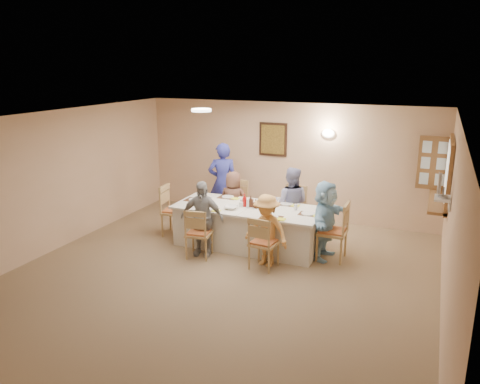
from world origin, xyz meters
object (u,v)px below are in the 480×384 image
at_px(chair_right_end, 332,231).
at_px(chair_front_left, 199,232).
at_px(diner_right_end, 325,220).
at_px(dining_table, 248,226).
at_px(diner_front_right, 267,231).
at_px(diner_back_right, 291,203).
at_px(serving_hatch, 449,173).
at_px(chair_back_right, 292,212).
at_px(chair_front_right, 264,242).
at_px(desk_fan, 442,188).
at_px(chair_back_left, 236,205).
at_px(chair_left_end, 175,210).
at_px(condiment_ketchup, 245,200).
at_px(diner_front_left, 202,218).
at_px(caregiver, 223,182).
at_px(diner_back_left, 233,201).

bearing_deg(chair_right_end, chair_front_left, -69.57).
height_order(chair_right_end, diner_right_end, diner_right_end).
distance_m(dining_table, diner_front_right, 0.94).
bearing_deg(diner_back_right, serving_hatch, 178.40).
xyz_separation_m(chair_back_right, chair_front_right, (0.00, -1.60, -0.04)).
bearing_deg(diner_front_right, desk_fan, 16.95).
bearing_deg(chair_back_left, chair_left_end, -150.58).
bearing_deg(chair_back_left, chair_back_right, -10.68).
height_order(dining_table, chair_left_end, chair_left_end).
distance_m(chair_back_right, chair_front_right, 1.60).
bearing_deg(chair_left_end, chair_front_right, -118.09).
bearing_deg(diner_front_right, diner_right_end, 51.42).
relative_size(chair_right_end, condiment_ketchup, 4.41).
height_order(chair_front_left, diner_right_end, diner_right_end).
bearing_deg(serving_hatch, diner_back_right, -175.23).
relative_size(desk_fan, dining_table, 0.11).
height_order(chair_front_right, diner_right_end, diner_right_end).
height_order(chair_front_left, diner_front_left, diner_front_left).
distance_m(chair_back_left, diner_back_right, 1.22).
bearing_deg(caregiver, chair_front_left, 77.71).
distance_m(chair_front_left, condiment_ketchup, 1.05).
height_order(desk_fan, chair_left_end, desk_fan).
bearing_deg(diner_front_right, chair_front_left, -162.54).
bearing_deg(chair_right_end, condiment_ketchup, -89.91).
bearing_deg(chair_front_left, diner_right_end, -167.64).
bearing_deg(diner_front_left, desk_fan, -3.98).
bearing_deg(desk_fan, chair_back_left, 161.74).
xyz_separation_m(chair_front_left, diner_front_right, (1.20, 0.12, 0.16)).
relative_size(diner_back_left, diner_front_right, 1.00).
bearing_deg(chair_left_end, caregiver, -31.18).
xyz_separation_m(dining_table, diner_front_left, (-0.60, -0.68, 0.29)).
xyz_separation_m(chair_back_right, diner_right_end, (0.82, -0.80, 0.19)).
distance_m(chair_back_left, diner_back_left, 0.17).
bearing_deg(diner_right_end, chair_front_left, 116.89).
xyz_separation_m(chair_left_end, diner_back_right, (2.15, 0.68, 0.20)).
bearing_deg(diner_back_left, diner_front_right, 128.03).
bearing_deg(serving_hatch, diner_right_end, -154.14).
relative_size(serving_hatch, chair_front_right, 1.65).
relative_size(chair_left_end, caregiver, 0.59).
bearing_deg(diner_back_left, chair_front_left, 86.60).
relative_size(diner_front_right, condiment_ketchup, 5.23).
bearing_deg(diner_back_left, desk_fan, 160.00).
height_order(desk_fan, diner_right_end, desk_fan).
xyz_separation_m(chair_left_end, diner_front_right, (2.15, -0.68, 0.11)).
distance_m(chair_left_end, diner_right_end, 2.98).
bearing_deg(diner_back_right, diner_front_right, 83.62).
bearing_deg(caregiver, diner_back_left, 108.47).
height_order(serving_hatch, chair_left_end, serving_hatch).
relative_size(chair_front_left, diner_right_end, 0.65).
bearing_deg(caregiver, serving_hatch, 151.47).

